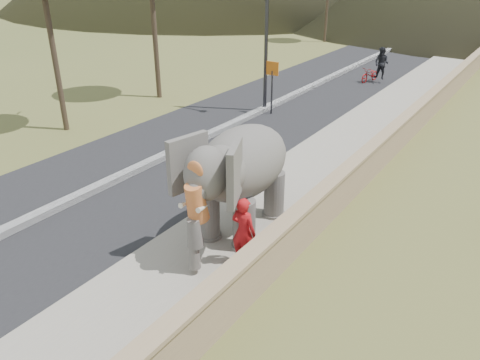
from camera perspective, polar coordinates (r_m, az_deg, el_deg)
name	(u,v)px	position (r m, az deg, el deg)	size (l,w,h in m)	color
ground	(124,324)	(9.97, -13.93, -16.66)	(160.00, 160.00, 0.00)	olive
road	(219,133)	(19.37, -2.58, 5.80)	(7.00, 120.00, 0.03)	black
median	(219,130)	(19.34, -2.59, 6.07)	(0.35, 120.00, 0.22)	black
walkway	(332,158)	(17.05, 11.11, 2.71)	(3.00, 120.00, 0.15)	#9E9687
parapet	(378,155)	(16.38, 16.52, 2.92)	(0.30, 120.00, 1.10)	tan
lamppost	(273,1)	(21.16, 4.09, 20.96)	(1.76, 0.36, 8.00)	#2B2A2F
signboard	(272,79)	(21.36, 3.94, 12.22)	(0.60, 0.08, 2.40)	#2D2D33
elephant_and_man	(243,177)	(11.74, 0.36, 0.33)	(2.45, 4.13, 2.85)	slate
motorcyclist	(376,68)	(28.36, 16.30, 12.95)	(1.50, 1.68, 2.01)	maroon
trees	(451,10)	(31.14, 24.36, 18.40)	(47.40, 41.38, 8.78)	#473828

